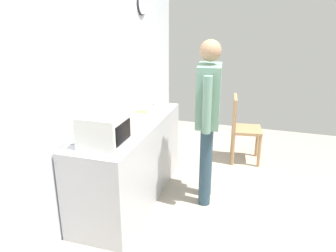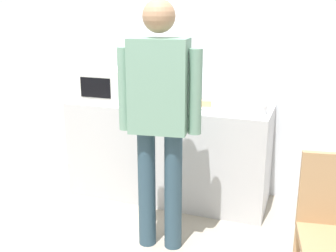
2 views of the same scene
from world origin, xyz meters
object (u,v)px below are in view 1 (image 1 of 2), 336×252
Objects in this scene: salad_bowl at (160,102)px; person_standing at (208,111)px; microwave at (107,128)px; fork_utensil at (77,143)px; wooden_chair at (241,126)px; cereal_bowl at (110,122)px; mixing_bowl at (135,121)px; spoon_utensil at (141,103)px; sandwich_plate at (142,113)px.

person_standing is (-0.58, -0.73, 0.11)m from salad_bowl.
microwave is 0.32m from fork_utensil.
wooden_chair is (0.61, -0.99, -0.43)m from salad_bowl.
microwave is 0.51m from cereal_bowl.
cereal_bowl is at bearing 163.95° from salad_bowl.
salad_bowl is at bearing 51.61° from person_standing.
mixing_bowl reaches higher than spoon_utensil.
mixing_bowl is at bearing -168.70° from sandwich_plate.
fork_utensil is (-0.56, 0.07, -0.03)m from cereal_bowl.
sandwich_plate is at bearing 81.72° from person_standing.
sandwich_plate is at bearing -158.17° from spoon_utensil.
cereal_bowl is 0.27m from mixing_bowl.
wooden_chair is at bearing -34.78° from mixing_bowl.
person_standing is at bearing 167.50° from wooden_chair.
fork_utensil is at bearing 165.94° from sandwich_plate.
mixing_bowl reaches higher than fork_utensil.
microwave reaches higher than salad_bowl.
mixing_bowl is at bearing -5.99° from microwave.
person_standing reaches higher than sandwich_plate.
mixing_bowl reaches higher than cereal_bowl.
sandwich_plate reaches higher than wooden_chair.
mixing_bowl is 0.27× the size of wooden_chair.
cereal_bowl reaches higher than fork_utensil.
wooden_chair reaches higher than fork_utensil.
sandwich_plate is 1.30× the size of cereal_bowl.
wooden_chair is (1.06, -1.07, -0.41)m from sandwich_plate.
microwave reaches higher than spoon_utensil.
salad_bowl is at bearing -12.75° from fork_utensil.
person_standing reaches higher than fork_utensil.
mixing_bowl is at bearing 179.58° from salad_bowl.
mixing_bowl is (-0.37, -0.07, 0.03)m from sandwich_plate.
microwave is at bearing 134.92° from person_standing.
sandwich_plate is 1.56m from wooden_chair.
sandwich_plate is 1.03m from fork_utensil.
cereal_bowl is (-0.90, 0.26, -0.01)m from salad_bowl.
person_standing is at bearing -71.13° from mixing_bowl.
cereal_bowl is at bearing 179.80° from spoon_utensil.
spoon_utensil is 0.18× the size of wooden_chair.
salad_bowl is 0.81× the size of cereal_bowl.
spoon_utensil is at bearing 116.50° from wooden_chair.
wooden_chair is at bearing -28.10° from microwave.
sandwich_plate is 0.38m from mixing_bowl.
microwave reaches higher than cereal_bowl.
salad_bowl is 0.65× the size of mixing_bowl.
cereal_bowl is 0.56m from fork_utensil.
fork_utensil is 2.48m from wooden_chair.
person_standing is at bearing -119.68° from spoon_utensil.
fork_utensil is at bearing 167.25° from salad_bowl.
sandwich_plate is 1.60× the size of salad_bowl.
spoon_utensil is (0.44, 0.18, -0.02)m from sandwich_plate.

